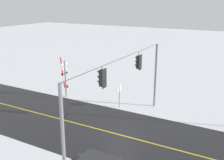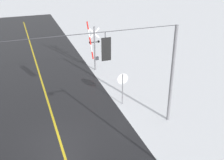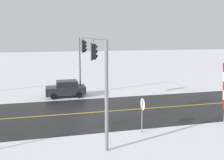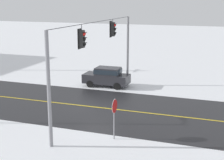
# 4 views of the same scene
# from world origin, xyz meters

# --- Properties ---
(ground_plane) EXTENTS (160.00, 160.00, 0.00)m
(ground_plane) POSITION_xyz_m (0.00, 0.00, 0.00)
(ground_plane) COLOR white
(road_asphalt) EXTENTS (9.00, 80.00, 0.01)m
(road_asphalt) POSITION_xyz_m (0.00, 6.00, 0.00)
(road_asphalt) COLOR black
(road_asphalt) RESTS_ON ground
(lane_centre_line) EXTENTS (0.14, 72.00, 0.01)m
(lane_centre_line) POSITION_xyz_m (0.00, 6.00, 0.01)
(lane_centre_line) COLOR gold
(lane_centre_line) RESTS_ON ground
(signal_span) EXTENTS (14.20, 0.47, 6.22)m
(signal_span) POSITION_xyz_m (0.03, -0.01, 4.07)
(signal_span) COLOR gray
(signal_span) RESTS_ON ground
(stop_sign) EXTENTS (0.80, 0.09, 2.35)m
(stop_sign) POSITION_xyz_m (-4.96, -2.88, 1.71)
(stop_sign) COLOR gray
(stop_sign) RESTS_ON ground
(railroad_crossing) EXTENTS (1.15, 0.31, 4.47)m
(railroad_crossing) POSITION_xyz_m (-4.83, -9.37, 2.26)
(railroad_crossing) COLOR gray
(railroad_crossing) RESTS_ON ground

